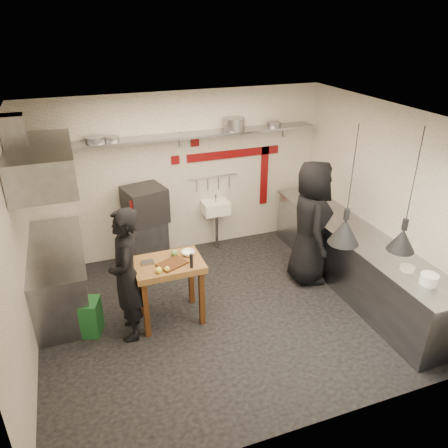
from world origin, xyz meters
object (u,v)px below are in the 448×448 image
object	(u,v)px
combi_oven	(145,204)
chef_left	(127,275)
chef_right	(311,223)
green_bin	(88,317)
oven_stand	(145,241)
prep_table	(170,291)

from	to	relation	value
combi_oven	chef_left	size ratio (longest dim) A/B	0.34
chef_left	chef_right	distance (m)	2.91
combi_oven	green_bin	bearing A→B (deg)	-139.85
oven_stand	combi_oven	xyz separation A→B (m)	(0.04, -0.05, 0.69)
green_bin	chef_left	world-z (taller)	chef_left
prep_table	chef_left	xyz separation A→B (m)	(-0.56, -0.13, 0.45)
combi_oven	green_bin	size ratio (longest dim) A/B	1.24
oven_stand	green_bin	bearing A→B (deg)	-138.00
oven_stand	green_bin	xyz separation A→B (m)	(-1.08, -1.59, -0.15)
oven_stand	chef_left	distance (m)	1.95
oven_stand	prep_table	world-z (taller)	prep_table
chef_right	combi_oven	bearing A→B (deg)	76.68
oven_stand	chef_right	bearing A→B (deg)	-44.55
oven_stand	combi_oven	bearing A→B (deg)	-64.60
combi_oven	prep_table	size ratio (longest dim) A/B	0.67
combi_oven	chef_left	bearing A→B (deg)	-121.88
green_bin	prep_table	world-z (taller)	prep_table
prep_table	chef_left	distance (m)	0.73
prep_table	chef_right	xyz separation A→B (m)	(2.31, 0.27, 0.53)
chef_right	green_bin	bearing A→B (deg)	110.21
green_bin	prep_table	size ratio (longest dim) A/B	0.54
green_bin	prep_table	xyz separation A→B (m)	(1.11, -0.09, 0.21)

